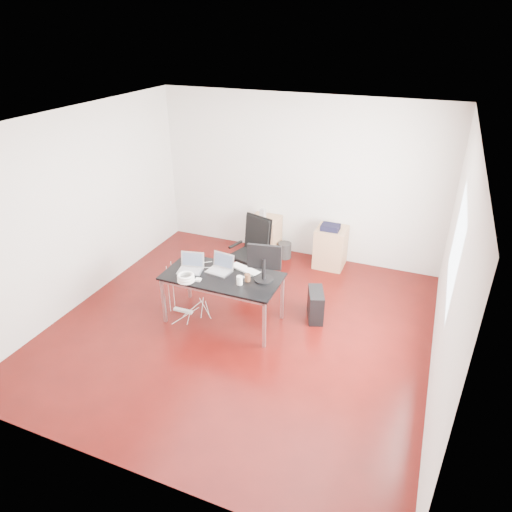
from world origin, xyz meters
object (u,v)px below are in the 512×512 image
at_px(desk, 222,279).
at_px(pc_tower, 316,305).
at_px(filing_cabinet_left, 265,236).
at_px(filing_cabinet_right, 331,247).
at_px(office_chair, 252,248).

xyz_separation_m(desk, pc_tower, (1.19, 0.54, -0.46)).
bearing_deg(filing_cabinet_left, filing_cabinet_right, 0.00).
bearing_deg(office_chair, pc_tower, -9.34).
bearing_deg(filing_cabinet_right, office_chair, -135.51).
distance_m(desk, office_chair, 1.15).
relative_size(filing_cabinet_right, pc_tower, 1.56).
xyz_separation_m(desk, office_chair, (-0.04, 1.15, -0.07)).
bearing_deg(filing_cabinet_right, desk, -114.68).
distance_m(filing_cabinet_left, pc_tower, 2.16).
bearing_deg(filing_cabinet_left, office_chair, -80.21).
relative_size(office_chair, filing_cabinet_left, 1.54).
xyz_separation_m(filing_cabinet_left, pc_tower, (1.40, -1.63, -0.13)).
relative_size(office_chair, filing_cabinet_right, 1.54).
bearing_deg(filing_cabinet_right, filing_cabinet_left, 180.00).
height_order(office_chair, pc_tower, office_chair).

